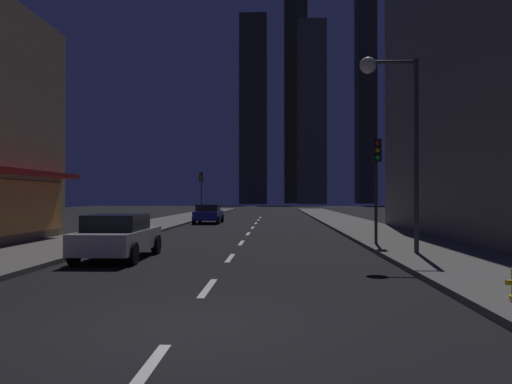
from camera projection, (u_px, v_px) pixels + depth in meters
ground_plane at (257, 222)px, 39.39m from camera, size 78.00×136.00×0.10m
sidewalk_right at (344, 221)px, 39.11m from camera, size 4.00×76.00×0.15m
sidewalk_left at (172, 220)px, 39.68m from camera, size 4.00×76.00×0.15m
lane_marking_center at (248, 234)px, 26.21m from camera, size 0.16×43.80×0.01m
skyscraper_distant_tall at (253, 110)px, 135.66m from camera, size 7.60×7.15×52.73m
skyscraper_distant_mid at (296, 78)px, 150.94m from camera, size 7.08×6.38×78.65m
skyscraper_distant_short at (311, 114)px, 138.45m from camera, size 7.90×8.85×51.88m
skyscraper_distant_slender at (366, 74)px, 147.87m from camera, size 5.57×7.87×79.25m
car_parked_near at (118, 236)px, 15.60m from camera, size 1.98×4.24×1.45m
car_parked_far at (209, 214)px, 36.65m from camera, size 1.98×4.24×1.45m
fire_hydrant_far_left at (129, 228)px, 24.30m from camera, size 0.42×0.30×0.65m
traffic_light_near_right at (377, 167)px, 19.15m from camera, size 0.32×0.48×4.20m
traffic_light_far_left at (201, 184)px, 45.40m from camera, size 0.32×0.48×4.20m
street_lamp_right at (391, 106)px, 16.20m from camera, size 1.96×0.56×6.58m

